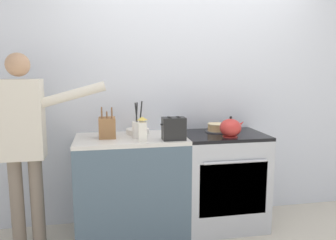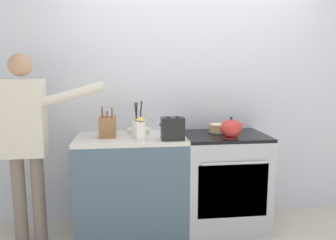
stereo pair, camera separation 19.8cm
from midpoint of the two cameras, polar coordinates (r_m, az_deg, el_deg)
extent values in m
cube|color=silver|center=(3.31, 6.10, 5.05)|extent=(8.00, 0.04, 2.60)
cube|color=#4C6070|center=(3.10, -4.48, -11.50)|extent=(0.99, 0.58, 0.88)
cube|color=silver|center=(2.98, -4.59, -3.23)|extent=(0.99, 0.58, 0.03)
cube|color=#B7BABF|center=(3.26, 11.42, -10.62)|extent=(0.77, 0.58, 0.88)
cube|color=black|center=(3.00, 13.17, -11.97)|extent=(0.63, 0.01, 0.49)
cylinder|color=#B7BABF|center=(2.89, 13.53, -7.37)|extent=(0.57, 0.02, 0.02)
cube|color=black|center=(3.14, 11.67, -2.72)|extent=(0.77, 0.58, 0.03)
cylinder|color=#4C4C51|center=(3.21, 10.55, -2.07)|extent=(0.22, 0.22, 0.01)
cylinder|color=tan|center=(3.20, 10.56, -1.70)|extent=(0.18, 0.18, 0.03)
cylinder|color=tan|center=(3.20, 10.58, -1.14)|extent=(0.17, 0.17, 0.03)
cylinder|color=beige|center=(3.19, 10.59, -0.79)|extent=(0.18, 0.18, 0.01)
cylinder|color=red|center=(2.99, 12.75, -2.96)|extent=(0.14, 0.14, 0.01)
ellipsoid|color=red|center=(2.97, 12.80, -1.48)|extent=(0.19, 0.19, 0.16)
cone|color=red|center=(3.00, 14.47, -0.88)|extent=(0.10, 0.04, 0.09)
sphere|color=black|center=(2.96, 12.86, 0.32)|extent=(0.02, 0.02, 0.02)
cube|color=olive|center=(2.96, -8.61, -1.23)|extent=(0.14, 0.16, 0.18)
cylinder|color=brown|center=(2.90, -9.55, 1.12)|extent=(0.01, 0.04, 0.08)
cylinder|color=brown|center=(2.91, -8.69, 0.92)|extent=(0.01, 0.03, 0.06)
cylinder|color=brown|center=(2.90, -7.84, 1.31)|extent=(0.01, 0.04, 0.10)
cylinder|color=brown|center=(2.94, -9.53, 1.38)|extent=(0.01, 0.04, 0.10)
cylinder|color=brown|center=(2.94, -8.67, 1.01)|extent=(0.01, 0.03, 0.06)
cylinder|color=brown|center=(2.94, -7.82, 1.09)|extent=(0.01, 0.03, 0.06)
cylinder|color=brown|center=(2.98, -9.48, 1.12)|extent=(0.01, 0.03, 0.06)
cylinder|color=silver|center=(2.91, -3.18, -1.66)|extent=(0.12, 0.12, 0.15)
cylinder|color=black|center=(2.91, -3.60, 0.51)|extent=(0.03, 0.03, 0.26)
cylinder|color=black|center=(2.91, -2.90, 0.65)|extent=(0.04, 0.03, 0.28)
cylinder|color=black|center=(2.88, -3.59, 0.44)|extent=(0.03, 0.04, 0.26)
cylinder|color=silver|center=(3.11, -3.31, -1.91)|extent=(0.22, 0.22, 0.05)
sphere|color=orange|center=(3.11, -3.31, -1.10)|extent=(0.08, 0.08, 0.08)
sphere|color=orange|center=(3.12, -3.49, -1.11)|extent=(0.07, 0.07, 0.07)
sphere|color=orange|center=(3.11, -3.33, -1.11)|extent=(0.07, 0.07, 0.07)
cube|color=black|center=(2.82, 2.83, -1.53)|extent=(0.20, 0.13, 0.19)
cube|color=black|center=(2.79, 2.04, 0.46)|extent=(0.02, 0.09, 0.00)
cube|color=black|center=(2.81, 3.64, 0.48)|extent=(0.02, 0.09, 0.00)
cube|color=black|center=(2.79, 0.67, -0.79)|extent=(0.02, 0.02, 0.01)
cube|color=white|center=(2.77, -2.71, -1.98)|extent=(0.07, 0.07, 0.17)
pyramid|color=#E0BC4C|center=(2.76, -2.73, 0.31)|extent=(0.07, 0.07, 0.03)
cylinder|color=#7A6B5B|center=(3.14, -22.76, -12.82)|extent=(0.11, 0.11, 0.79)
cylinder|color=#7A6B5B|center=(3.10, -19.84, -12.93)|extent=(0.11, 0.11, 0.79)
cube|color=beige|center=(2.94, -22.09, 0.29)|extent=(0.34, 0.20, 0.65)
cylinder|color=beige|center=(2.84, -14.42, 4.35)|extent=(0.55, 0.08, 0.22)
sphere|color=tan|center=(2.91, -22.60, 8.88)|extent=(0.19, 0.19, 0.19)
camera|label=1|loc=(0.10, -88.08, 0.30)|focal=35.00mm
camera|label=2|loc=(0.10, 91.92, -0.30)|focal=35.00mm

